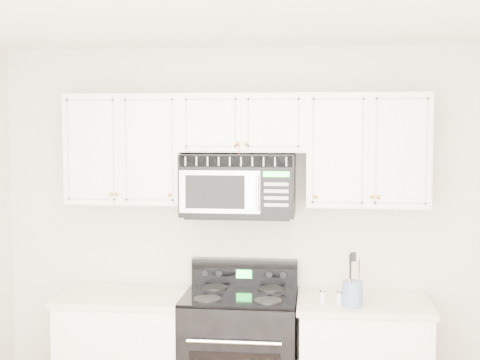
# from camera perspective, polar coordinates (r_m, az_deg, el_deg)

# --- Properties ---
(room) EXTENTS (3.51, 3.51, 2.61)m
(room) POSITION_cam_1_polar(r_m,az_deg,el_deg) (3.05, -2.79, -9.63)
(room) COLOR #8E5E3B
(room) RESTS_ON ground
(range) EXTENTS (0.75, 0.68, 1.12)m
(range) POSITION_cam_1_polar(r_m,az_deg,el_deg) (4.66, 0.03, -15.08)
(range) COLOR black
(range) RESTS_ON ground
(upper_cabinets) EXTENTS (2.44, 0.37, 0.75)m
(upper_cabinets) POSITION_cam_1_polar(r_m,az_deg,el_deg) (4.53, 0.41, 3.10)
(upper_cabinets) COLOR white
(upper_cabinets) RESTS_ON ground
(microwave) EXTENTS (0.76, 0.43, 0.42)m
(microwave) POSITION_cam_1_polar(r_m,az_deg,el_deg) (4.52, -0.11, -0.37)
(microwave) COLOR black
(microwave) RESTS_ON ground
(utensil_crock) EXTENTS (0.13, 0.13, 0.34)m
(utensil_crock) POSITION_cam_1_polar(r_m,az_deg,el_deg) (4.32, 9.59, -9.43)
(utensil_crock) COLOR slate
(utensil_crock) RESTS_ON base_cabinet_right
(shaker_salt) EXTENTS (0.04, 0.04, 0.10)m
(shaker_salt) POSITION_cam_1_polar(r_m,az_deg,el_deg) (4.34, 7.07, -9.87)
(shaker_salt) COLOR silver
(shaker_salt) RESTS_ON base_cabinet_right
(shaker_pepper) EXTENTS (0.04, 0.04, 0.09)m
(shaker_pepper) POSITION_cam_1_polar(r_m,az_deg,el_deg) (4.35, 8.48, -9.89)
(shaker_pepper) COLOR silver
(shaker_pepper) RESTS_ON base_cabinet_right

